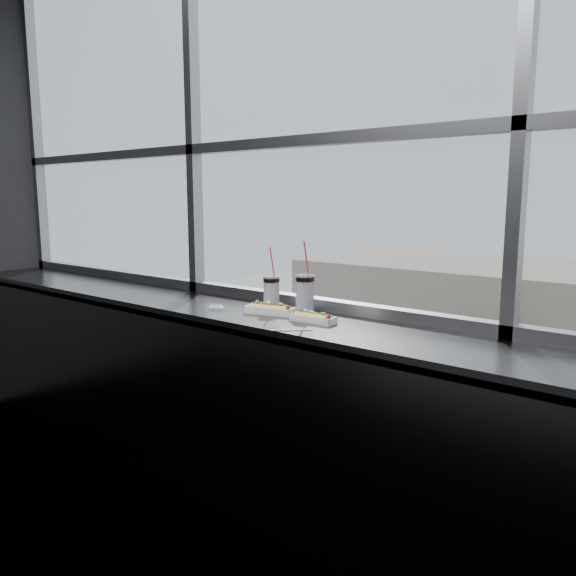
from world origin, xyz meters
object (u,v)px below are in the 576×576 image
Objects in this scene: car_near_c at (571,559)px; car_near_a at (244,440)px; soda_cup_left at (271,291)px; car_far_a at (458,427)px; hotdog_tray_left at (270,309)px; soda_cup_right at (305,292)px; hotdog_tray_right at (313,317)px; loose_straw at (292,330)px; wrapper at (216,307)px; tree_left at (473,355)px; pedestrian_a at (575,419)px.

car_near_a is at bearing 96.27° from car_near_c.
soda_cup_left is 27.87m from car_far_a.
soda_cup_right is at bearing 34.91° from hotdog_tray_left.
soda_cup_left is at bearing 160.68° from hotdog_tray_right.
soda_cup_left is at bearing 99.12° from loose_straw.
soda_cup_right is 0.06× the size of car_far_a.
car_far_a is at bearing 94.18° from hotdog_tray_left.
car_far_a is (-8.72, 24.29, -10.98)m from hotdog_tray_right.
car_near_a is at bearing 133.51° from wrapper.
loose_straw is at bearing -71.28° from tree_left.
car_near_c is (-1.31, 16.18, -10.98)m from soda_cup_left.
loose_straw is 0.03× the size of car_far_a.
soda_cup_right is 19.58m from car_near_c.
soda_cup_right is at bearing 134.97° from hotdog_tray_right.
hotdog_tray_right is at bearing -42.66° from soda_cup_right.
loose_straw is 19.83m from car_near_c.
pedestrian_a is at bearing -40.29° from car_far_a.
soda_cup_left is at bearing 37.01° from wrapper.
car_far_a is at bearing -50.18° from car_near_a.
car_near_c is at bearing 53.64° from loose_straw.
hotdog_tray_right is 31.53m from pedestrian_a.
hotdog_tray_left reaches higher than tree_left.
hotdog_tray_left is 27.95m from car_far_a.
pedestrian_a is (-4.35, 29.23, -11.00)m from hotdog_tray_right.
car_near_a is (-7.41, -8.00, 0.03)m from car_far_a.
tree_left reaches higher than car_near_c.
car_near_c is 10.66m from car_far_a.
hotdog_tray_right is 2.27× the size of wrapper.
wrapper is at bearing 179.74° from hotdog_tray_left.
car_far_a is at bearing 108.44° from wrapper.
soda_cup_right is (0.12, 0.14, 0.09)m from hotdog_tray_left.
car_near_c is 14.64m from tree_left.
soda_cup_left is 0.90× the size of soda_cup_right.
tree_left is at bearing 39.78° from car_near_c.
hotdog_tray_right is at bearing 6.75° from wrapper.
hotdog_tray_right is 0.04× the size of tree_left.
car_near_c reaches higher than car_near_a.
loose_straw reaches higher than car_near_c.
wrapper is at bearing 125.73° from loose_straw.
car_near_c is at bearing -97.38° from car_near_a.
wrapper is (-0.64, 0.14, 0.01)m from loose_straw.
tree_left reaches higher than pedestrian_a.
hotdog_tray_left is 19.64m from car_near_c.
car_far_a is at bearing 109.08° from soda_cup_left.
soda_cup_left reaches higher than car_near_c.
loose_straw is 0.65m from wrapper.
tree_left is at bearing -35.86° from car_near_a.
loose_straw is (0.04, -0.21, -0.02)m from hotdog_tray_right.
car_far_a is 2.98× the size of pedestrian_a.
soda_cup_right reaches higher than hotdog_tray_right.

